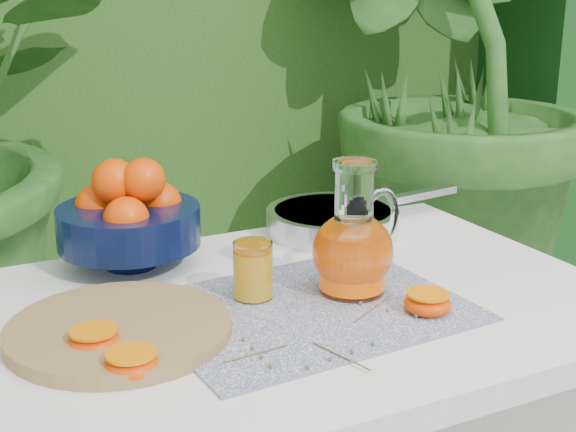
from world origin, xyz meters
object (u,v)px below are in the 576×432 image
juice_pitcher (354,247)px  saute_pan (334,219)px  white_table (294,347)px  cutting_board (119,330)px  fruit_bowl (129,217)px

juice_pitcher → saute_pan: (0.13, 0.28, -0.05)m
white_table → cutting_board: (-0.28, -0.01, 0.09)m
white_table → fruit_bowl: size_ratio=3.25×
white_table → fruit_bowl: fruit_bowl is taller
cutting_board → saute_pan: saute_pan is taller
white_table → juice_pitcher: 0.19m
cutting_board → juice_pitcher: (0.37, -0.01, 0.07)m
cutting_board → fruit_bowl: 0.29m
cutting_board → white_table: bearing=1.3°
fruit_bowl → juice_pitcher: (0.28, -0.28, -0.01)m
fruit_bowl → white_table: bearing=-55.2°
fruit_bowl → saute_pan: fruit_bowl is taller
cutting_board → fruit_bowl: bearing=70.4°
fruit_bowl → juice_pitcher: bearing=-45.3°
white_table → fruit_bowl: bearing=124.8°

